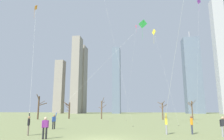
{
  "coord_description": "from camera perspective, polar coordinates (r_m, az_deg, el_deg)",
  "views": [
    {
      "loc": [
        2.68,
        -15.39,
        2.12
      ],
      "look_at": [
        0.0,
        6.0,
        6.41
      ],
      "focal_mm": 32.53,
      "sensor_mm": 36.0,
      "label": 1
    }
  ],
  "objects": [
    {
      "name": "bystander_strolling_midfield",
      "position": [
        16.67,
        -18.28,
        -14.89
      ],
      "size": [
        0.45,
        0.34,
        1.62
      ],
      "color": "black",
      "rests_on": "ground"
    },
    {
      "name": "kite_flyer_foreground_right_red",
      "position": [
        18.87,
        15.63,
        -9.95
      ],
      "size": [
        1.97,
        6.67,
        14.06
      ],
      "color": "gray",
      "rests_on": "ground"
    },
    {
      "name": "ground_plane",
      "position": [
        15.77,
        -2.87,
        -18.96
      ],
      "size": [
        400.0,
        400.0,
        0.0
      ],
      "primitive_type": "plane",
      "color": "#848E56"
    },
    {
      "name": "skyline_short_annex",
      "position": [
        136.2,
        28.32,
        3.93
      ],
      "size": [
        6.68,
        5.96,
        69.24
      ],
      "color": "#B2B2B7",
      "rests_on": "ground"
    },
    {
      "name": "bare_tree_left_of_center",
      "position": [
        49.19,
        13.99,
        -10.68
      ],
      "size": [
        2.0,
        3.24,
        4.19
      ],
      "color": "brown",
      "rests_on": "ground"
    },
    {
      "name": "skyline_wide_slab",
      "position": [
        152.07,
        -14.58,
        -4.49
      ],
      "size": [
        6.16,
        6.49,
        38.17
      ],
      "color": "gray",
      "rests_on": "ground"
    },
    {
      "name": "bystander_far_off_by_trees",
      "position": [
        20.39,
        21.48,
        -13.92
      ],
      "size": [
        0.25,
        0.5,
        1.62
      ],
      "color": "#33384C",
      "rests_on": "ground"
    },
    {
      "name": "skyline_squat_block",
      "position": [
        152.66,
        -8.71,
        -2.55
      ],
      "size": [
        6.89,
        10.9,
        49.77
      ],
      "color": "gray",
      "rests_on": "ground"
    },
    {
      "name": "distant_kite_low_near_trees_yellow",
      "position": [
        36.51,
        12.0,
        9.18
      ],
      "size": [
        2.89,
        4.53,
        16.32
      ],
      "color": "yellow",
      "rests_on": "ground"
    },
    {
      "name": "distant_kite_drifting_right_pink",
      "position": [
        43.88,
        6.36,
        7.99
      ],
      "size": [
        2.76,
        3.06,
        20.08
      ],
      "color": "pink",
      "rests_on": "ground"
    },
    {
      "name": "bare_tree_right_of_center",
      "position": [
        51.06,
        -2.89,
        -10.88
      ],
      "size": [
        2.04,
        2.09,
        5.25
      ],
      "color": "brown",
      "rests_on": "ground"
    },
    {
      "name": "distant_kite_high_overhead_purple",
      "position": [
        45.78,
        23.19,
        15.33
      ],
      "size": [
        3.81,
        4.09,
        24.44
      ],
      "color": "purple",
      "rests_on": "ground"
    },
    {
      "name": "kite_flyer_midfield_center_orange",
      "position": [
        20.37,
        -22.09,
        -8.95
      ],
      "size": [
        4.27,
        7.41,
        16.21
      ],
      "color": "#726656",
      "rests_on": "ground"
    },
    {
      "name": "skyline_mid_tower_right",
      "position": [
        142.42,
        1.28,
        -2.84
      ],
      "size": [
        5.24,
        9.38,
        45.95
      ],
      "color": "slate",
      "rests_on": "ground"
    },
    {
      "name": "kite_flyer_far_back_green",
      "position": [
        25.76,
        -9.28,
        -6.56
      ],
      "size": [
        11.63,
        7.45,
        16.1
      ],
      "color": "black",
      "rests_on": "ground"
    },
    {
      "name": "bare_tree_center",
      "position": [
        49.37,
        21.55,
        -10.15
      ],
      "size": [
        1.74,
        3.61,
        4.44
      ],
      "color": "brown",
      "rests_on": "ground"
    },
    {
      "name": "skyline_tall_tower",
      "position": [
        148.15,
        21.65,
        -1.28
      ],
      "size": [
        10.69,
        9.28,
        56.8
      ],
      "color": "slate",
      "rests_on": "ground"
    },
    {
      "name": "bare_tree_rightmost",
      "position": [
        52.13,
        -19.88,
        -9.67
      ],
      "size": [
        1.93,
        2.65,
        5.86
      ],
      "color": "#4C3828",
      "rests_on": "ground"
    },
    {
      "name": "bare_tree_far_right_edge",
      "position": [
        54.84,
        -12.04,
        -10.8
      ],
      "size": [
        1.76,
        2.19,
        4.35
      ],
      "color": "#4C3828",
      "rests_on": "ground"
    },
    {
      "name": "bystander_watching_nearby",
      "position": [
        19.34,
        28.83,
        -13.51
      ],
      "size": [
        0.5,
        0.26,
        1.62
      ],
      "color": "gray",
      "rests_on": "ground"
    },
    {
      "name": "skyline_slender_spire",
      "position": [
        139.24,
        -9.94,
        -1.2
      ],
      "size": [
        5.48,
        8.47,
        52.05
      ],
      "color": "gray",
      "rests_on": "ground"
    }
  ]
}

